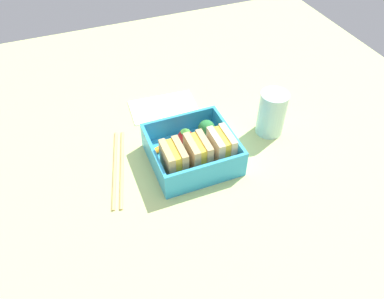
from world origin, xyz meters
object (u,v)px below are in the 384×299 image
Objects in this scene: carrot_stick_far_left at (165,146)px; chopstick_pair at (118,167)px; sandwich_left at (221,147)px; drinking_glass at (272,113)px; sandwich_center_left at (198,154)px; broccoli_floret at (206,129)px; sandwich_center at (174,161)px; folded_napkin at (164,107)px; strawberry_far_left at (186,137)px.

carrot_stick_far_left is 0.27× the size of chopstick_pair.
sandwich_left reaches higher than chopstick_pair.
sandwich_center_left is at bearing 15.07° from drinking_glass.
sandwich_center_left reaches higher than carrot_stick_far_left.
chopstick_pair is 31.54cm from drinking_glass.
carrot_stick_far_left is at bearing -1.89° from broccoli_floret.
broccoli_floret is 0.81× the size of carrot_stick_far_left.
sandwich_center reaches higher than folded_napkin.
chopstick_pair is (9.06, -5.85, -3.93)cm from sandwich_center.
sandwich_center is 10.80cm from broccoli_floret.
sandwich_center_left reaches higher than chopstick_pair.
carrot_stick_far_left is at bearing -92.97° from sandwich_center.
drinking_glass is at bearing 178.00° from chopstick_pair.
sandwich_center is at bearing 0.00° from sandwich_center_left.
folded_napkin is at bearing -134.06° from chopstick_pair.
chopstick_pair is at bearing -32.84° from sandwich_center.
drinking_glass reaches higher than broccoli_floret.
drinking_glass is (-22.17, -4.76, 0.33)cm from sandwich_center.
broccoli_floret is 0.30× the size of folded_napkin.
sandwich_center_left is at bearing 55.28° from broccoli_floret.
sandwich_left is 20.87cm from folded_napkin.
chopstick_pair is (17.87, 0.36, -3.33)cm from broccoli_floret.
drinking_glass reaches higher than sandwich_center_left.
sandwich_center_left is 20.41cm from folded_napkin.
broccoli_floret is at bearing -178.84° from chopstick_pair.
sandwich_center_left is 0.67× the size of drinking_glass.
sandwich_left is at bearing 102.37° from folded_napkin.
strawberry_far_left is (4.09, -0.07, -0.81)cm from broccoli_floret.
drinking_glass is at bearing 173.79° from broccoli_floret.
sandwich_center reaches higher than carrot_stick_far_left.
sandwich_left is 1.67× the size of strawberry_far_left.
carrot_stick_far_left is (8.48, -0.28, -1.90)cm from broccoli_floret.
drinking_glass is 23.65cm from folded_napkin.
chopstick_pair is at bearing 3.91° from carrot_stick_far_left.
sandwich_center is at bearing 76.95° from folded_napkin.
broccoli_floret is 8.69cm from carrot_stick_far_left.
sandwich_center is 0.43× the size of folded_napkin.
strawberry_far_left is 17.60cm from drinking_glass.
folded_napkin is (4.39, -19.99, -4.08)cm from sandwich_left.
carrot_stick_far_left is 9.52cm from chopstick_pair.
chopstick_pair is at bearing -17.92° from sandwich_left.
carrot_stick_far_left is at bearing -57.26° from sandwich_center_left.
drinking_glass reaches higher than sandwich_center.
sandwich_left is 13.99cm from drinking_glass.
folded_napkin is at bearing -77.63° from sandwich_left.
carrot_stick_far_left is at bearing -4.54° from drinking_glass.
sandwich_center_left and sandwich_center have the same top height.
strawberry_far_left is at bearing -4.98° from drinking_glass.
sandwich_center_left is (4.51, 0.00, 0.00)cm from sandwich_left.
sandwich_left is 9.02cm from sandwich_center.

